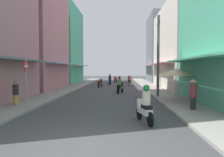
# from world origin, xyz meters

# --- Properties ---
(ground_plane) EXTENTS (93.23, 93.23, 0.00)m
(ground_plane) POSITION_xyz_m (0.00, 17.19, 0.00)
(ground_plane) COLOR #424244
(sidewalk_left) EXTENTS (2.16, 50.38, 0.12)m
(sidewalk_left) POSITION_xyz_m (-4.71, 17.19, 0.06)
(sidewalk_left) COLOR gray
(sidewalk_left) RESTS_ON ground
(sidewalk_right) EXTENTS (2.16, 50.38, 0.12)m
(sidewalk_right) POSITION_xyz_m (4.71, 17.19, 0.06)
(sidewalk_right) COLOR #9E9991
(sidewalk_right) RESTS_ON ground
(building_left_mid) EXTENTS (7.05, 9.55, 12.34)m
(building_left_mid) POSITION_xyz_m (-8.79, 17.69, 6.16)
(building_left_mid) COLOR #B7727F
(building_left_mid) RESTS_ON ground
(building_left_far) EXTENTS (7.05, 9.95, 11.87)m
(building_left_far) POSITION_xyz_m (-8.79, 28.18, 5.93)
(building_left_far) COLOR #4CB28C
(building_left_far) RESTS_ON ground
(building_right_mid) EXTENTS (7.05, 13.21, 9.37)m
(building_right_mid) POSITION_xyz_m (8.79, 19.30, 4.68)
(building_right_mid) COLOR silver
(building_right_mid) RESTS_ON ground
(building_right_far) EXTENTS (7.05, 8.49, 11.23)m
(building_right_far) POSITION_xyz_m (8.79, 30.96, 5.61)
(building_right_far) COLOR slate
(building_right_far) RESTS_ON ground
(motorbike_black) EXTENTS (0.73, 1.75, 1.58)m
(motorbike_black) POSITION_xyz_m (0.97, 13.83, 0.70)
(motorbike_black) COLOR black
(motorbike_black) RESTS_ON ground
(motorbike_maroon) EXTENTS (0.62, 1.79, 0.96)m
(motorbike_maroon) POSITION_xyz_m (-1.47, 20.18, 0.50)
(motorbike_maroon) COLOR black
(motorbike_maroon) RESTS_ON ground
(motorbike_green) EXTENTS (0.67, 1.77, 0.96)m
(motorbike_green) POSITION_xyz_m (2.49, 28.29, 0.50)
(motorbike_green) COLOR black
(motorbike_green) RESTS_ON ground
(motorbike_orange) EXTENTS (0.55, 1.81, 1.58)m
(motorbike_orange) POSITION_xyz_m (2.14, 22.81, 0.70)
(motorbike_orange) COLOR black
(motorbike_orange) RESTS_ON ground
(motorbike_white) EXTENTS (0.67, 1.77, 1.58)m
(motorbike_white) POSITION_xyz_m (2.01, 2.95, 0.70)
(motorbike_white) COLOR black
(motorbike_white) RESTS_ON ground
(motorbike_blue) EXTENTS (0.58, 1.80, 1.58)m
(motorbike_blue) POSITION_xyz_m (-0.52, 24.45, 0.70)
(motorbike_blue) COLOR black
(motorbike_blue) RESTS_ON ground
(motorbike_red) EXTENTS (0.66, 1.77, 0.96)m
(motorbike_red) POSITION_xyz_m (0.12, 31.01, 0.50)
(motorbike_red) COLOR black
(motorbike_red) RESTS_ON ground
(pedestrian_crossing) EXTENTS (0.44, 0.44, 1.70)m
(pedestrian_crossing) POSITION_xyz_m (4.78, 5.41, 0.96)
(pedestrian_crossing) COLOR #262628
(pedestrian_crossing) RESTS_ON ground
(pedestrian_foreground) EXTENTS (0.44, 0.44, 1.70)m
(pedestrian_foreground) POSITION_xyz_m (5.45, 20.11, 0.96)
(pedestrian_foreground) COLOR #262628
(pedestrian_foreground) RESTS_ON ground
(pedestrian_far) EXTENTS (0.34, 0.34, 1.56)m
(pedestrian_far) POSITION_xyz_m (-5.06, 6.41, 0.78)
(pedestrian_far) COLOR #BF8C3F
(pedestrian_far) RESTS_ON ground
(vendor_umbrella) EXTENTS (2.33, 2.33, 2.24)m
(vendor_umbrella) POSITION_xyz_m (4.62, 8.34, 2.01)
(vendor_umbrella) COLOR #99999E
(vendor_umbrella) RESTS_ON ground
(utility_pole) EXTENTS (0.20, 1.20, 6.28)m
(utility_pole) POSITION_xyz_m (3.88, 10.76, 3.21)
(utility_pole) COLOR #4C4C4F
(utility_pole) RESTS_ON ground
(street_sign_no_entry) EXTENTS (0.07, 0.60, 2.65)m
(street_sign_no_entry) POSITION_xyz_m (-3.78, 4.98, 1.72)
(street_sign_no_entry) COLOR gray
(street_sign_no_entry) RESTS_ON ground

